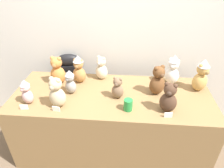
% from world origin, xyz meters
% --- Properties ---
extents(ground_plane, '(10.00, 10.00, 0.00)m').
position_xyz_m(ground_plane, '(0.00, 0.00, 0.00)').
color(ground_plane, brown).
extents(wall_back, '(7.00, 0.08, 2.60)m').
position_xyz_m(wall_back, '(0.00, 0.89, 1.30)').
color(wall_back, silver).
rests_on(wall_back, ground_plane).
extents(display_table, '(1.99, 0.79, 0.74)m').
position_xyz_m(display_table, '(0.00, 0.25, 0.37)').
color(display_table, olive).
rests_on(display_table, ground_plane).
extents(instrument_case, '(0.29, 0.16, 0.93)m').
position_xyz_m(instrument_case, '(-0.58, 0.77, 0.47)').
color(instrument_case, black).
rests_on(instrument_case, ground_plane).
extents(teddy_bear_ginger, '(0.18, 0.16, 0.31)m').
position_xyz_m(teddy_bear_ginger, '(-0.59, 0.41, 0.89)').
color(teddy_bear_ginger, '#D17F3D').
rests_on(teddy_bear_ginger, display_table).
extents(teddy_bear_honey, '(0.20, 0.20, 0.35)m').
position_xyz_m(teddy_bear_honey, '(0.88, 0.40, 0.91)').
color(teddy_bear_honey, tan).
rests_on(teddy_bear_honey, display_table).
extents(teddy_bear_chestnut, '(0.20, 0.19, 0.31)m').
position_xyz_m(teddy_bear_chestnut, '(0.44, 0.30, 0.89)').
color(teddy_bear_chestnut, brown).
rests_on(teddy_bear_chestnut, display_table).
extents(teddy_bear_sand, '(0.19, 0.17, 0.30)m').
position_xyz_m(teddy_bear_sand, '(-0.47, 0.02, 0.89)').
color(teddy_bear_sand, '#CCB78E').
rests_on(teddy_bear_sand, display_table).
extents(teddy_bear_ash, '(0.15, 0.14, 0.26)m').
position_xyz_m(teddy_bear_ash, '(-0.41, 0.24, 0.87)').
color(teddy_bear_ash, gray).
rests_on(teddy_bear_ash, display_table).
extents(teddy_bear_blush, '(0.14, 0.14, 0.25)m').
position_xyz_m(teddy_bear_blush, '(-0.77, 0.05, 0.87)').
color(teddy_bear_blush, beige).
rests_on(teddy_bear_blush, display_table).
extents(teddy_bear_caramel, '(0.16, 0.15, 0.31)m').
position_xyz_m(teddy_bear_caramel, '(-0.37, 0.46, 0.90)').
color(teddy_bear_caramel, '#B27A42').
rests_on(teddy_bear_caramel, display_table).
extents(teddy_bear_mocha, '(0.14, 0.13, 0.23)m').
position_xyz_m(teddy_bear_mocha, '(0.06, 0.20, 0.85)').
color(teddy_bear_mocha, '#7F6047').
rests_on(teddy_bear_mocha, display_table).
extents(teddy_bear_cocoa, '(0.18, 0.17, 0.29)m').
position_xyz_m(teddy_bear_cocoa, '(0.51, 0.03, 0.88)').
color(teddy_bear_cocoa, '#4C3323').
rests_on(teddy_bear_cocoa, display_table).
extents(teddy_bear_cream, '(0.18, 0.17, 0.27)m').
position_xyz_m(teddy_bear_cream, '(-0.14, 0.55, 0.87)').
color(teddy_bear_cream, beige).
rests_on(teddy_bear_cream, display_table).
extents(teddy_bear_snow, '(0.19, 0.18, 0.33)m').
position_xyz_m(teddy_bear_snow, '(0.62, 0.51, 0.91)').
color(teddy_bear_snow, white).
rests_on(teddy_bear_snow, display_table).
extents(party_cup_green, '(0.08, 0.08, 0.11)m').
position_xyz_m(party_cup_green, '(0.16, 0.02, 0.80)').
color(party_cup_green, '#238C3D').
rests_on(party_cup_green, display_table).
extents(name_card_front_left, '(0.07, 0.02, 0.05)m').
position_xyz_m(name_card_front_left, '(-0.77, -0.05, 0.77)').
color(name_card_front_left, white).
rests_on(name_card_front_left, display_table).
extents(name_card_front_middle, '(0.07, 0.01, 0.05)m').
position_xyz_m(name_card_front_middle, '(0.51, -0.05, 0.77)').
color(name_card_front_middle, white).
rests_on(name_card_front_middle, display_table).
extents(name_card_front_right, '(0.07, 0.02, 0.05)m').
position_xyz_m(name_card_front_right, '(-0.47, -0.05, 0.77)').
color(name_card_front_right, white).
rests_on(name_card_front_right, display_table).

